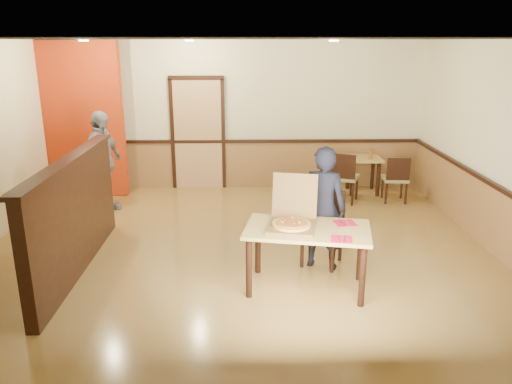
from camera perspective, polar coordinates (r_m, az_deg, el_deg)
floor at (r=6.64m, az=-2.08°, el=-7.85°), size 7.00×7.00×0.00m
ceiling at (r=6.03m, az=-2.37°, el=17.08°), size 7.00×7.00×0.00m
wall_back at (r=9.63m, az=-1.89°, el=8.68°), size 7.00×0.00×7.00m
wainscot_back at (r=9.78m, az=-1.83°, el=3.14°), size 7.00×0.04×0.90m
chair_rail_back at (r=9.66m, az=-1.86°, el=5.81°), size 7.00×0.06×0.06m
wainscot_right at (r=7.29m, az=26.38°, el=-3.58°), size 0.04×7.00×0.90m
chair_rail_right at (r=7.14m, az=26.72°, el=-0.05°), size 0.06×7.00×0.06m
back_door at (r=9.69m, az=-6.64°, el=6.53°), size 0.90×0.06×2.10m
booth_partition at (r=6.53m, az=-20.03°, el=-2.41°), size 0.20×3.10×1.44m
red_accent_panel at (r=9.62m, az=-19.63°, el=7.70°), size 1.60×0.20×2.78m
spot_a at (r=8.19m, az=-19.10°, el=16.03°), size 0.14×0.14×0.02m
spot_b at (r=8.58m, az=-7.64°, el=16.78°), size 0.14×0.14×0.02m
spot_c at (r=7.64m, az=8.88°, el=16.72°), size 0.14×0.14×0.02m
main_table at (r=5.72m, az=5.89°, el=-5.13°), size 1.52×1.04×0.75m
diner_chair at (r=6.48m, az=7.78°, el=-3.61°), size 0.63×0.63×0.96m
side_chair_left at (r=8.94m, az=10.05°, el=1.87°), size 0.59×0.59×0.91m
side_chair_right at (r=9.17m, az=15.70°, el=1.63°), size 0.44×0.44×0.84m
side_table at (r=9.62m, az=12.16°, el=2.91°), size 0.66×0.66×0.68m
diner at (r=6.25m, az=7.66°, el=-1.83°), size 0.67×0.55×1.58m
passerby at (r=8.66m, az=-17.18°, el=3.27°), size 0.72×1.08×1.70m
pizza_box at (r=5.68m, az=4.14°, el=-3.33°), size 0.63×0.71×0.55m
pizza at (r=5.63m, az=4.07°, el=-3.69°), size 0.54×0.54×0.03m
napkin_near at (r=5.42m, az=9.76°, el=-5.33°), size 0.25×0.25×0.01m
napkin_far at (r=5.88m, az=10.14°, el=-3.52°), size 0.26×0.26×0.01m
condiment at (r=9.46m, az=12.96°, el=4.20°), size 0.07×0.07×0.16m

